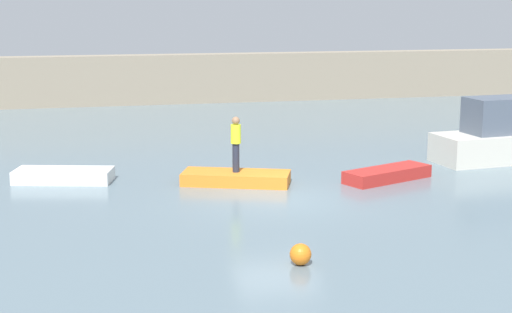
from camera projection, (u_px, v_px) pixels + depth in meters
name	position (u px, v px, depth m)	size (l,w,h in m)	color
ground_plane	(276.00, 199.00, 23.02)	(120.00, 120.00, 0.00)	slate
embankment_wall	(178.00, 79.00, 44.04)	(80.00, 1.20, 2.74)	gray
motorboat	(510.00, 137.00, 28.45)	(6.22, 2.52, 2.33)	beige
rowboat_white	(64.00, 176.00, 25.16)	(3.10, 1.19, 0.42)	white
rowboat_orange	(236.00, 178.00, 24.87)	(3.39, 1.28, 0.39)	orange
rowboat_red	(387.00, 174.00, 25.38)	(3.10, 1.00, 0.41)	red
person_hiviz_shirt	(236.00, 141.00, 24.63)	(0.32, 0.32, 1.78)	#232838
mooring_buoy	(301.00, 254.00, 17.29)	(0.49, 0.49, 0.49)	orange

